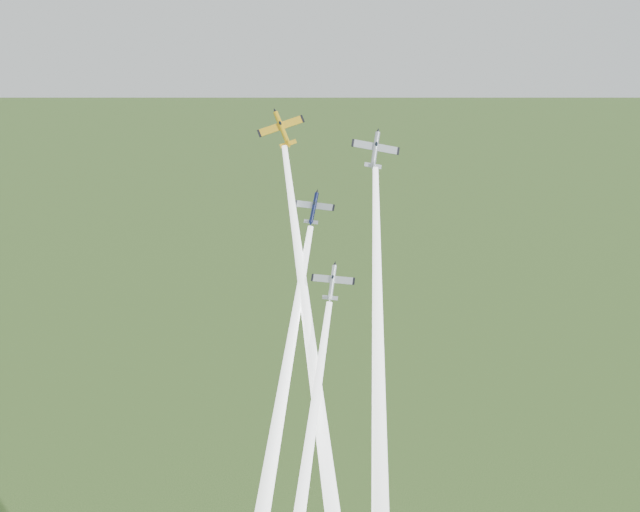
# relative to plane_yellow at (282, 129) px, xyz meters

# --- Properties ---
(plane_yellow) EXTENTS (10.87, 7.51, 9.33)m
(plane_yellow) POSITION_rel_plane_yellow_xyz_m (0.00, 0.00, 0.00)
(plane_yellow) COLOR yellow
(smoke_trail_yellow) EXTENTS (20.14, 42.98, 64.44)m
(smoke_trail_yellow) POSITION_rel_plane_yellow_xyz_m (9.04, -21.56, -34.07)
(smoke_trail_yellow) COLOR white
(plane_navy) EXTENTS (7.40, 5.38, 6.34)m
(plane_navy) POSITION_rel_plane_yellow_xyz_m (6.51, -6.85, -11.62)
(plane_navy) COLOR #0B1234
(smoke_trail_navy) EXTENTS (7.05, 35.58, 49.96)m
(smoke_trail_navy) POSITION_rel_plane_yellow_xyz_m (4.29, -25.12, -38.45)
(smoke_trail_navy) COLOR white
(plane_silver_right) EXTENTS (8.53, 6.78, 8.55)m
(plane_silver_right) POSITION_rel_plane_yellow_xyz_m (15.83, -1.44, -2.79)
(plane_silver_right) COLOR #B3B9C2
(smoke_trail_silver_right) EXTENTS (8.15, 36.00, 50.68)m
(smoke_trail_silver_right) POSITION_rel_plane_yellow_xyz_m (18.63, -19.89, -29.98)
(smoke_trail_silver_right) COLOR white
(plane_silver_low) EXTENTS (7.36, 5.42, 6.31)m
(plane_silver_low) POSITION_rel_plane_yellow_xyz_m (10.89, -15.62, -21.01)
(plane_silver_low) COLOR silver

